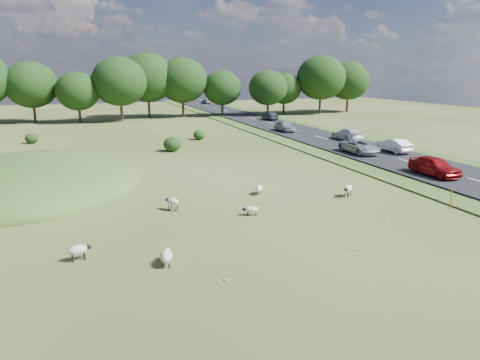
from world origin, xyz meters
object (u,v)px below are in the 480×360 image
Objects in this scene: car_6 at (207,101)px; car_2 at (359,147)px; sheep_0 at (166,256)px; car_0 at (285,126)px; sheep_3 at (348,189)px; marker_post at (451,199)px; sheep_5 at (79,250)px; sheep_4 at (259,189)px; car_1 at (394,145)px; sheep_1 at (251,210)px; car_3 at (270,116)px; car_5 at (434,166)px; sheep_2 at (173,202)px; car_4 at (347,134)px.

car_2 is at bearing 87.02° from car_6.
sheep_0 is 0.29× the size of car_0.
sheep_3 is at bearing -51.23° from sheep_0.
marker_post is 6.32m from sheep_3.
sheep_0 is 29.66m from car_2.
sheep_5 is at bearing -127.52° from car_0.
car_1 is (18.68, 9.16, 0.56)m from sheep_4.
car_0 is at bearing -78.17° from car_1.
sheep_1 is (5.92, 5.02, -0.07)m from sheep_0.
sheep_5 is at bearing -179.09° from marker_post.
car_3 is at bearing -102.12° from sheep_1.
sheep_0 is 0.28× the size of car_5.
car_0 reaches higher than sheep_1.
marker_post is 12.22m from sheep_4.
car_6 is at bearing -91.03° from sheep_1.
sheep_2 reaches higher than sheep_5.
car_2 is (22.94, 18.80, 0.49)m from sheep_0.
car_3 is 0.83× the size of car_4.
car_6 is at bearing -138.45° from sheep_3.
marker_post is 34.61m from car_0.
car_5 is (-3.80, -18.05, 0.05)m from car_4.
car_1 is at bearing 61.85° from marker_post.
car_3 is 23.76m from car_4.
sheep_2 is at bearing 34.76° from sheep_5.
car_0 is 14.60m from car_3.
sheep_5 is 0.22× the size of car_4.
car_1 reaches higher than sheep_2.
sheep_2 is at bearing 23.19° from car_1.
car_2 is at bearing -128.53° from sheep_1.
marker_post is at bearing 84.50° from car_6.
car_6 reaches higher than sheep_5.
car_4 is at bearing 78.11° from car_5.
car_5 is 83.12m from car_6.
sheep_0 is 24.53m from car_5.
sheep_1 is 0.26× the size of car_3.
car_4 reaches higher than car_3.
sheep_1 is 89.15m from car_6.
car_2 reaches higher than car_3.
car_1 is (30.37, 16.47, 0.43)m from sheep_5.
sheep_5 is at bearing 103.77° from sheep_2.
car_1 reaches higher than sheep_0.
sheep_1 is at bearing 32.44° from car_1.
marker_post is at bearing -106.16° from car_2.
sheep_0 is 0.30× the size of car_1.
car_1 is at bearing 147.39° from sheep_4.
marker_post is 0.28× the size of car_0.
sheep_5 is at bearing -26.75° from sheep_4.
car_6 is at bearing -161.49° from sheep_4.
sheep_4 is at bearing 43.37° from car_4.
sheep_1 is at bearing 166.64° from marker_post.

